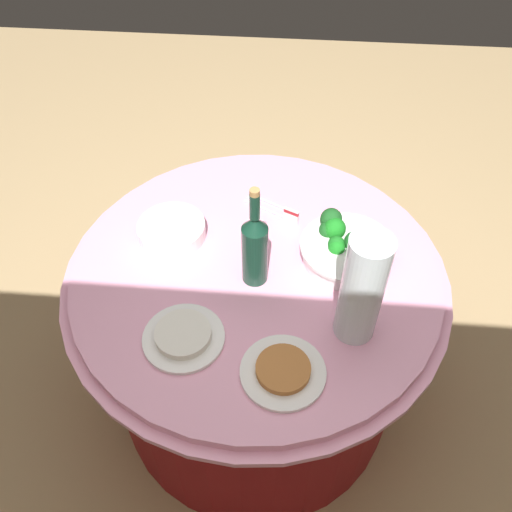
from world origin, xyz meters
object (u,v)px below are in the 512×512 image
Objects in this scene: broccoli_bowl at (346,247)px; food_plate_peanuts at (283,371)px; food_plate_rice at (183,336)px; serving_tongs at (267,205)px; label_placard_front at (291,216)px; wine_bottle at (256,247)px; decorative_fruit_vase at (361,295)px; plate_stack at (172,230)px.

broccoli_bowl reaches higher than food_plate_peanuts.
food_plate_rice reaches higher than food_plate_peanuts.
serving_tongs is 2.95× the size of label_placard_front.
food_plate_peanuts is (0.16, 0.41, -0.03)m from broccoli_bowl.
food_plate_rice is (0.18, 0.54, 0.01)m from serving_tongs.
broccoli_bowl is at bearing -142.33° from food_plate_rice.
food_plate_rice is (0.17, 0.23, -0.11)m from wine_bottle.
wine_bottle reaches higher than food_plate_peanuts.
decorative_fruit_vase reaches higher than label_placard_front.
serving_tongs is at bearing -91.63° from wine_bottle.
plate_stack is 0.62× the size of wine_bottle.
plate_stack is 1.30× the size of serving_tongs.
label_placard_front is at bearing -165.91° from plate_stack.
decorative_fruit_vase is (-0.55, 0.31, 0.12)m from plate_stack.
serving_tongs is at bearing -60.14° from decorative_fruit_vase.
plate_stack reaches higher than food_plate_rice.
food_plate_rice is at bearing -16.67° from food_plate_peanuts.
wine_bottle is 0.27m from label_placard_front.
label_placard_front is at bearing -39.43° from broccoli_bowl.
food_plate_peanuts is (-0.09, 0.62, 0.01)m from serving_tongs.
broccoli_bowl is 0.33m from serving_tongs.
label_placard_front reaches higher than serving_tongs.
serving_tongs is at bearing -150.14° from plate_stack.
broccoli_bowl is 0.82× the size of decorative_fruit_vase.
plate_stack is 3.82× the size of label_placard_front.
food_plate_peanuts is (-0.27, 0.08, -0.00)m from food_plate_rice.
decorative_fruit_vase is 0.27m from food_plate_peanuts.
broccoli_bowl reaches higher than label_placard_front.
food_plate_rice is at bearing 71.47° from serving_tongs.
food_plate_peanuts is at bearing 97.96° from serving_tongs.
serving_tongs is 0.74× the size of food_plate_peanuts.
broccoli_bowl is 1.27× the size of food_plate_peanuts.
wine_bottle is 0.99× the size of decorative_fruit_vase.
plate_stack is 0.62× the size of decorative_fruit_vase.
serving_tongs is (0.25, -0.21, -0.04)m from broccoli_bowl.
decorative_fruit_vase reaches higher than serving_tongs.
serving_tongs is 0.63m from food_plate_peanuts.
plate_stack is 0.33m from serving_tongs.
wine_bottle is at bearing 21.55° from broccoli_bowl.
food_plate_rice is at bearing 53.21° from wine_bottle.
food_plate_peanuts is 4.00× the size of label_placard_front.
decorative_fruit_vase reaches higher than food_plate_peanuts.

